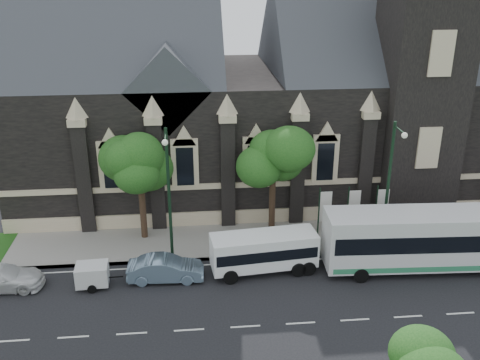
{
  "coord_description": "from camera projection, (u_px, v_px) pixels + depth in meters",
  "views": [
    {
      "loc": [
        -2.57,
        -23.48,
        18.13
      ],
      "look_at": [
        0.29,
        6.0,
        6.02
      ],
      "focal_mm": 40.26,
      "sensor_mm": 36.0,
      "label": 1
    }
  ],
  "objects": [
    {
      "name": "ground",
      "position": [
        245.0,
        327.0,
        28.72
      ],
      "size": [
        160.0,
        160.0,
        0.0
      ],
      "primitive_type": "plane",
      "color": "black",
      "rests_on": "ground"
    },
    {
      "name": "sidewalk",
      "position": [
        231.0,
        240.0,
        37.45
      ],
      "size": [
        80.0,
        5.0,
        0.15
      ],
      "primitive_type": "cube",
      "color": "gray",
      "rests_on": "ground"
    },
    {
      "name": "museum",
      "position": [
        284.0,
        94.0,
        43.39
      ],
      "size": [
        40.0,
        17.7,
        29.9
      ],
      "color": "black",
      "rests_on": "ground"
    },
    {
      "name": "tree_walk_right",
      "position": [
        276.0,
        155.0,
        36.68
      ],
      "size": [
        4.08,
        4.08,
        7.8
      ],
      "color": "black",
      "rests_on": "ground"
    },
    {
      "name": "tree_walk_left",
      "position": [
        143.0,
        161.0,
        35.89
      ],
      "size": [
        3.91,
        3.91,
        7.64
      ],
      "color": "black",
      "rests_on": "ground"
    },
    {
      "name": "street_lamp_near",
      "position": [
        390.0,
        181.0,
        34.22
      ],
      "size": [
        0.36,
        1.88,
        9.0
      ],
      "color": "black",
      "rests_on": "ground"
    },
    {
      "name": "street_lamp_mid",
      "position": [
        169.0,
        190.0,
        32.97
      ],
      "size": [
        0.36,
        1.88,
        9.0
      ],
      "color": "black",
      "rests_on": "ground"
    },
    {
      "name": "banner_flag_left",
      "position": [
        323.0,
        210.0,
        36.67
      ],
      "size": [
        0.9,
        0.1,
        4.0
      ],
      "color": "black",
      "rests_on": "ground"
    },
    {
      "name": "banner_flag_center",
      "position": [
        352.0,
        208.0,
        36.85
      ],
      "size": [
        0.9,
        0.1,
        4.0
      ],
      "color": "black",
      "rests_on": "ground"
    },
    {
      "name": "banner_flag_right",
      "position": [
        380.0,
        207.0,
        37.03
      ],
      "size": [
        0.9,
        0.1,
        4.0
      ],
      "color": "black",
      "rests_on": "ground"
    },
    {
      "name": "tour_coach",
      "position": [
        432.0,
        239.0,
        33.41
      ],
      "size": [
        13.46,
        3.58,
        3.89
      ],
      "rotation": [
        0.0,
        0.0,
        -0.05
      ],
      "color": "silver",
      "rests_on": "ground"
    },
    {
      "name": "shuttle_bus",
      "position": [
        264.0,
        250.0,
        33.36
      ],
      "size": [
        6.73,
        2.93,
        2.53
      ],
      "rotation": [
        0.0,
        0.0,
        0.1
      ],
      "color": "white",
      "rests_on": "ground"
    },
    {
      "name": "box_trailer",
      "position": [
        92.0,
        274.0,
        31.98
      ],
      "size": [
        2.75,
        1.62,
        1.45
      ],
      "rotation": [
        0.0,
        0.0,
        0.05
      ],
      "color": "silver",
      "rests_on": "ground"
    },
    {
      "name": "sedan",
      "position": [
        166.0,
        269.0,
        32.68
      ],
      "size": [
        4.67,
        1.78,
        1.52
      ],
      "primitive_type": "imported",
      "rotation": [
        0.0,
        0.0,
        1.53
      ],
      "color": "#6D889E",
      "rests_on": "ground"
    },
    {
      "name": "car_far_white",
      "position": [
        0.0,
        277.0,
        31.85
      ],
      "size": [
        5.08,
        2.19,
        1.46
      ],
      "primitive_type": "imported",
      "rotation": [
        0.0,
        0.0,
        1.54
      ],
      "color": "silver",
      "rests_on": "ground"
    }
  ]
}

